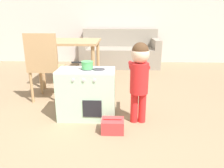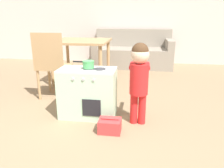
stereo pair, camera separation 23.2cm
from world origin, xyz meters
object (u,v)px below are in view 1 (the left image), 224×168
Objects in this scene: toy_basket at (113,126)px; toy_pot at (87,65)px; child_figure at (139,73)px; dining_chair_near at (45,65)px; play_kitchen at (87,94)px; dining_table at (72,47)px; couch at (120,53)px.

toy_pot is at bearing 130.73° from toy_basket.
toy_pot is 0.57m from child_figure.
toy_pot is 0.82m from dining_chair_near.
dining_chair_near reaches higher than child_figure.
child_figure is (0.57, -0.10, 0.28)m from play_kitchen.
couch is at bearing 59.65° from dining_table.
toy_basket is at bearing -48.02° from play_kitchen.
child_figure is 0.61m from toy_basket.
couch reaches higher than toy_pot.
dining_table is at bearing 124.77° from child_figure.
child_figure reaches higher than couch.
dining_chair_near is at bearing -102.67° from dining_table.
child_figure is 0.95× the size of dining_chair_near.
dining_table is at bearing 77.33° from dining_chair_near.
child_figure is 0.96× the size of dining_table.
play_kitchen is at bearing -177.80° from toy_pot.
dining_chair_near is at bearing 140.67° from play_kitchen.
toy_pot is 0.13× the size of couch.
toy_basket is 1.92m from dining_table.
dining_table reaches higher than play_kitchen.
couch is at bearing 65.84° from dining_chair_near.
couch is at bearing 94.07° from child_figure.
toy_pot is at bearing -71.69° from dining_table.
dining_chair_near is (-0.62, 0.51, 0.21)m from play_kitchen.
child_figure is (0.56, -0.10, -0.06)m from toy_pot.
dining_table reaches higher than toy_pot.
child_figure is 2.83m from couch.
child_figure is 1.76m from dining_table.
couch reaches higher than toy_basket.
play_kitchen is at bearing 170.40° from child_figure.
couch is at bearing 88.72° from toy_basket.
play_kitchen is 0.72× the size of child_figure.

